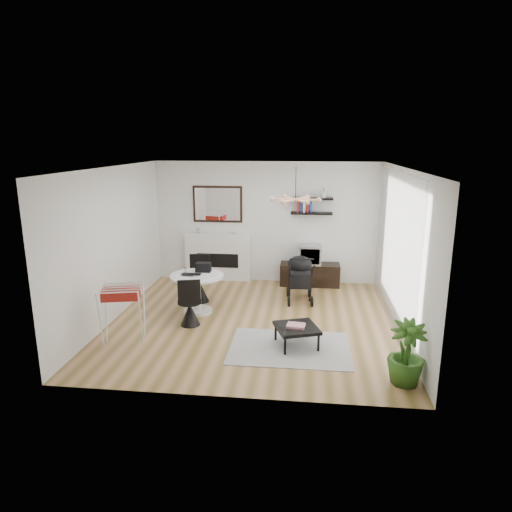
# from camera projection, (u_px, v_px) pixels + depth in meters

# --- Properties ---
(floor) EXTENTS (5.00, 5.00, 0.00)m
(floor) POSITION_uv_depth(u_px,v_px,m) (253.00, 321.00, 8.14)
(floor) COLOR brown
(floor) RESTS_ON ground
(ceiling) EXTENTS (5.00, 5.00, 0.00)m
(ceiling) POSITION_uv_depth(u_px,v_px,m) (253.00, 168.00, 7.48)
(ceiling) COLOR white
(ceiling) RESTS_ON wall_back
(wall_back) EXTENTS (5.00, 0.00, 5.00)m
(wall_back) POSITION_uv_depth(u_px,v_px,m) (266.00, 223.00, 10.21)
(wall_back) COLOR white
(wall_back) RESTS_ON floor
(wall_left) EXTENTS (0.00, 5.00, 5.00)m
(wall_left) POSITION_uv_depth(u_px,v_px,m) (113.00, 244.00, 8.08)
(wall_left) COLOR white
(wall_left) RESTS_ON floor
(wall_right) EXTENTS (0.00, 5.00, 5.00)m
(wall_right) POSITION_uv_depth(u_px,v_px,m) (403.00, 252.00, 7.53)
(wall_right) COLOR white
(wall_right) RESTS_ON floor
(sheer_curtain) EXTENTS (0.04, 3.60, 2.60)m
(sheer_curtain) POSITION_uv_depth(u_px,v_px,m) (395.00, 249.00, 7.73)
(sheer_curtain) COLOR white
(sheer_curtain) RESTS_ON wall_right
(fireplace) EXTENTS (1.50, 0.17, 2.16)m
(fireplace) POSITION_uv_depth(u_px,v_px,m) (218.00, 251.00, 10.42)
(fireplace) COLOR white
(fireplace) RESTS_ON floor
(shelf_lower) EXTENTS (0.90, 0.25, 0.04)m
(shelf_lower) POSITION_uv_depth(u_px,v_px,m) (312.00, 213.00, 9.92)
(shelf_lower) COLOR black
(shelf_lower) RESTS_ON wall_back
(shelf_upper) EXTENTS (0.90, 0.25, 0.04)m
(shelf_upper) POSITION_uv_depth(u_px,v_px,m) (312.00, 199.00, 9.84)
(shelf_upper) COLOR black
(shelf_upper) RESTS_ON wall_back
(pendant_lamp) EXTENTS (0.90, 0.90, 0.10)m
(pendant_lamp) POSITION_uv_depth(u_px,v_px,m) (295.00, 200.00, 7.82)
(pendant_lamp) COLOR tan
(pendant_lamp) RESTS_ON ceiling
(tv_console) EXTENTS (1.31, 0.46, 0.49)m
(tv_console) POSITION_uv_depth(u_px,v_px,m) (310.00, 274.00, 10.14)
(tv_console) COLOR black
(tv_console) RESTS_ON floor
(crt_tv) EXTENTS (0.48, 0.42, 0.42)m
(crt_tv) POSITION_uv_depth(u_px,v_px,m) (310.00, 254.00, 10.03)
(crt_tv) COLOR #B0AFB2
(crt_tv) RESTS_ON tv_console
(dining_table) EXTENTS (0.99, 0.99, 0.72)m
(dining_table) POSITION_uv_depth(u_px,v_px,m) (197.00, 288.00, 8.47)
(dining_table) COLOR white
(dining_table) RESTS_ON floor
(laptop) EXTENTS (0.37, 0.24, 0.03)m
(laptop) POSITION_uv_depth(u_px,v_px,m) (190.00, 275.00, 8.34)
(laptop) COLOR black
(laptop) RESTS_ON dining_table
(black_bag) EXTENTS (0.29, 0.18, 0.17)m
(black_bag) POSITION_uv_depth(u_px,v_px,m) (203.00, 267.00, 8.61)
(black_bag) COLOR black
(black_bag) RESTS_ON dining_table
(newspaper) EXTENTS (0.39, 0.35, 0.01)m
(newspaper) POSITION_uv_depth(u_px,v_px,m) (204.00, 276.00, 8.32)
(newspaper) COLOR white
(newspaper) RESTS_ON dining_table
(drinking_glass) EXTENTS (0.06, 0.06, 0.09)m
(drinking_glass) POSITION_uv_depth(u_px,v_px,m) (186.00, 270.00, 8.56)
(drinking_glass) COLOR white
(drinking_glass) RESTS_ON dining_table
(chair_far) EXTENTS (0.45, 0.47, 0.93)m
(chair_far) POSITION_uv_depth(u_px,v_px,m) (200.00, 287.00, 9.10)
(chair_far) COLOR black
(chair_far) RESTS_ON floor
(chair_near) EXTENTS (0.45, 0.46, 0.88)m
(chair_near) POSITION_uv_depth(u_px,v_px,m) (190.00, 310.00, 7.90)
(chair_near) COLOR black
(chair_near) RESTS_ON floor
(drying_rack) EXTENTS (0.76, 0.73, 0.96)m
(drying_rack) POSITION_uv_depth(u_px,v_px,m) (123.00, 314.00, 7.11)
(drying_rack) COLOR white
(drying_rack) RESTS_ON floor
(stroller) EXTENTS (0.56, 0.85, 1.00)m
(stroller) POSITION_uv_depth(u_px,v_px,m) (300.00, 280.00, 9.12)
(stroller) COLOR black
(stroller) RESTS_ON floor
(rug) EXTENTS (1.86, 1.34, 0.01)m
(rug) POSITION_uv_depth(u_px,v_px,m) (290.00, 348.00, 7.08)
(rug) COLOR gray
(rug) RESTS_ON floor
(coffee_table) EXTENTS (0.79, 0.79, 0.32)m
(coffee_table) POSITION_uv_depth(u_px,v_px,m) (297.00, 328.00, 7.09)
(coffee_table) COLOR black
(coffee_table) RESTS_ON rug
(magazines) EXTENTS (0.30, 0.25, 0.04)m
(magazines) POSITION_uv_depth(u_px,v_px,m) (296.00, 326.00, 7.05)
(magazines) COLOR #DC3749
(magazines) RESTS_ON coffee_table
(potted_plant) EXTENTS (0.52, 0.52, 0.87)m
(potted_plant) POSITION_uv_depth(u_px,v_px,m) (406.00, 353.00, 5.95)
(potted_plant) COLOR #2D5B1A
(potted_plant) RESTS_ON floor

